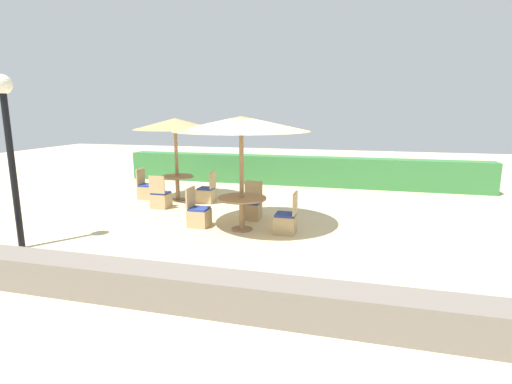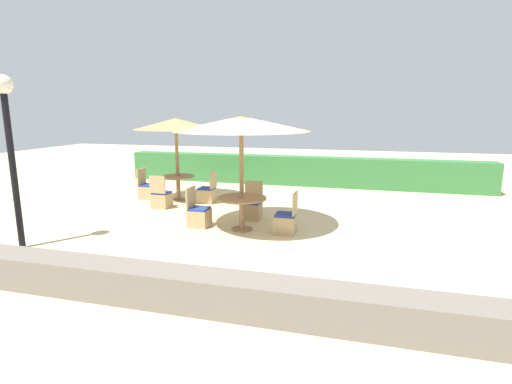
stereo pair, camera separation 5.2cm
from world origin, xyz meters
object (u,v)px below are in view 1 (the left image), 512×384
Objects in this scene: patio_chair_center_west at (199,215)px; lamp_post at (7,128)px; patio_chair_back_left_south at (161,199)px; parasol_center at (241,124)px; round_table_back_left at (177,182)px; patio_chair_center_north at (252,208)px; patio_chair_center_east at (286,222)px; parasol_back_left at (175,124)px; patio_chair_back_left_east at (207,194)px; round_table_center at (242,204)px; patio_chair_back_left_west at (147,190)px.

lamp_post is at bearing -50.49° from patio_chair_center_west.
parasol_center is at bearing -27.00° from patio_chair_back_left_south.
patio_chair_center_north is (2.71, -1.43, -0.31)m from round_table_back_left.
lamp_post is at bearing 40.77° from patio_chair_center_north.
parasol_back_left is at bearing 57.44° from patio_chair_center_east.
patio_chair_back_left_east is at bearing -162.80° from patio_chair_center_west.
patio_chair_center_north is at bearing 133.99° from patio_chair_center_west.
lamp_post reaches higher than patio_chair_back_left_east.
round_table_center is (2.75, -2.41, 0.03)m from round_table_back_left.
parasol_center is (2.75, -2.41, 0.11)m from parasol_back_left.
round_table_center is (0.00, 0.00, -1.78)m from parasol_center.
lamp_post is at bearing -1.14° from patio_chair_back_left_west.
lamp_post is 3.41× the size of round_table_back_left.
patio_chair_center_east is 1.00× the size of patio_chair_center_west.
round_table_center is at bearing 90.00° from patio_chair_center_west.
parasol_back_left is 0.82× the size of parasol_center.
patio_chair_back_left_west is 5.32m from patio_chair_center_east.
patio_chair_back_left_east is at bearing -38.30° from patio_chair_center_north.
round_table_center is at bearing -41.23° from parasol_back_left.
round_table_center is at bearing 90.00° from parasol_center.
lamp_post is 4.40m from patio_chair_back_left_south.
parasol_back_left is at bearing 86.83° from patio_chair_back_left_east.
lamp_post reaches higher than parasol_center.
patio_chair_back_left_south is at bearing 46.05° from patio_chair_back_left_west.
patio_chair_center_east is 2.08m from patio_chair_center_west.
round_table_back_left is 2.96m from patio_chair_center_west.
parasol_back_left reaches higher than patio_chair_center_east.
round_table_back_left is 0.88× the size of round_table_center.
parasol_center reaches higher than patio_chair_center_east.
round_table_center reaches higher than round_table_back_left.
round_table_center is at bearing -142.81° from patio_chair_back_left_east.
parasol_center is at bearing 90.18° from patio_chair_center_east.
patio_chair_center_east is at bearing -129.98° from patio_chair_back_left_east.
patio_chair_back_left_west and patio_chair_back_left_east have the same top height.
round_table_center is at bearing 90.18° from patio_chair_center_east.
patio_chair_back_left_east is 1.00× the size of patio_chair_center_north.
patio_chair_center_west is (1.69, -2.41, -2.01)m from parasol_back_left.
lamp_post is 2.99× the size of round_table_center.
patio_chair_back_left_east is (2.06, 4.66, -2.09)m from lamp_post.
parasol_center is 3.22× the size of patio_chair_center_west.
patio_chair_back_left_south is 1.00× the size of patio_chair_back_left_east.
patio_chair_back_left_east is at bearing 127.19° from parasol_center.
parasol_back_left reaches higher than patio_chair_back_left_west.
round_table_back_left is at bearing 87.95° from patio_chair_back_left_south.
lamp_post reaches higher than patio_chair_back_left_west.
patio_chair_back_left_west is (-1.01, -0.06, -0.31)m from round_table_back_left.
patio_chair_back_left_west is at bearing 63.78° from patio_chair_center_east.
round_table_back_left is 1.05× the size of patio_chair_back_left_south.
lamp_post reaches higher than round_table_center.
patio_chair_center_east is 1.00× the size of patio_chair_center_north.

